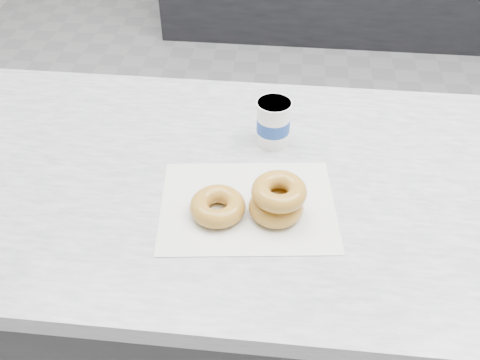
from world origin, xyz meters
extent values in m
plane|color=gray|center=(0.00, 0.00, 0.00)|extent=(5.00, 5.00, 0.00)
cube|color=#333335|center=(0.00, -0.60, 0.43)|extent=(3.00, 0.70, 0.86)
cube|color=silver|center=(0.00, -0.60, 0.88)|extent=(3.06, 0.76, 0.04)
cube|color=silver|center=(-0.41, -0.68, 0.90)|extent=(0.37, 0.30, 0.00)
torus|color=#BB8933|center=(-0.47, -0.71, 0.92)|extent=(0.14, 0.14, 0.04)
torus|color=#BB8933|center=(-0.36, -0.70, 0.92)|extent=(0.11, 0.11, 0.04)
torus|color=#BB8933|center=(-0.35, -0.70, 0.96)|extent=(0.15, 0.15, 0.04)
cylinder|color=white|center=(-0.38, -0.47, 0.95)|extent=(0.09, 0.09, 0.10)
cylinder|color=white|center=(-0.38, -0.47, 1.00)|extent=(0.08, 0.08, 0.01)
cylinder|color=navy|center=(-0.38, -0.47, 0.95)|extent=(0.09, 0.09, 0.03)
camera|label=1|loc=(-0.35, -1.43, 1.63)|focal=40.00mm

